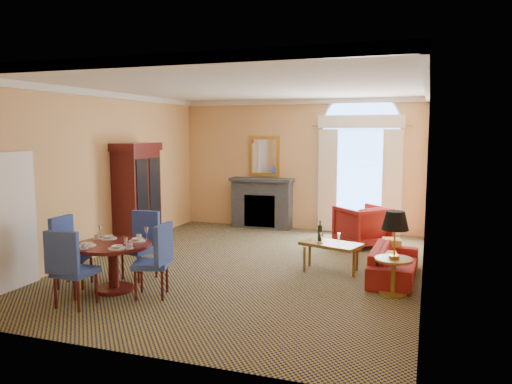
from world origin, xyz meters
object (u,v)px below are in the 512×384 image
(dining_table, at_px, (113,256))
(sofa, at_px, (394,263))
(armoire, at_px, (137,197))
(side_table, at_px, (395,242))
(coffee_table, at_px, (330,245))
(armchair, at_px, (362,226))

(dining_table, bearing_deg, sofa, 27.39)
(armoire, relative_size, dining_table, 1.87)
(armoire, distance_m, side_table, 5.52)
(dining_table, distance_m, coffee_table, 3.63)
(dining_table, distance_m, armchair, 5.34)
(armoire, relative_size, sofa, 1.24)
(dining_table, bearing_deg, armoire, 115.31)
(dining_table, bearing_deg, side_table, 16.52)
(dining_table, relative_size, sofa, 0.66)
(dining_table, relative_size, coffee_table, 1.04)
(armoire, distance_m, armchair, 4.79)
(coffee_table, bearing_deg, dining_table, -126.40)
(armoire, height_order, dining_table, armoire)
(sofa, bearing_deg, armoire, 85.21)
(dining_table, xyz_separation_m, armchair, (3.21, 4.26, -0.11))
(armoire, relative_size, coffee_table, 1.94)
(armoire, distance_m, dining_table, 3.00)
(armoire, height_order, sofa, armoire)
(armchair, bearing_deg, side_table, 60.85)
(armchair, height_order, coffee_table, same)
(sofa, distance_m, armchair, 2.34)
(armoire, xyz_separation_m, sofa, (5.27, -0.59, -0.80))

